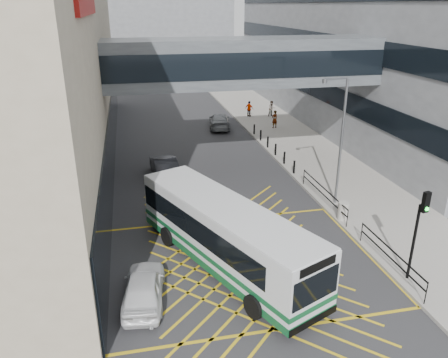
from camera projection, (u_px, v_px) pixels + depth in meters
ground at (243, 263)px, 19.95m from camera, size 120.00×120.00×0.00m
building_right at (420, 15)px, 42.72m from camera, size 24.09×44.00×20.00m
building_far at (139, 18)px, 70.63m from camera, size 28.00×16.00×18.00m
skybridge at (243, 62)px, 28.63m from camera, size 20.00×4.10×3.00m
pavement at (304, 150)px, 35.30m from camera, size 6.00×54.00×0.16m
box_junction at (243, 263)px, 19.95m from camera, size 12.00×9.00×0.01m
bus at (224, 233)px, 19.30m from camera, size 6.59×10.82×3.01m
car_white at (144, 287)px, 17.18m from camera, size 2.20×4.36×1.33m
car_dark at (164, 167)px, 29.70m from camera, size 2.13×4.77×1.46m
car_silver at (219, 121)px, 41.56m from camera, size 2.73×4.92×1.45m
traffic_light at (419, 223)px, 17.55m from camera, size 0.32×0.49×4.09m
street_lamp at (340, 135)px, 24.13m from camera, size 1.66×0.49×7.28m
litter_bin at (343, 211)px, 23.56m from camera, size 0.57×0.57×0.99m
kerb_railings at (350, 216)px, 22.45m from camera, size 0.05×12.54×1.00m
bollards at (272, 146)px, 34.56m from camera, size 0.14×10.14×0.90m
pedestrian_a at (275, 119)px, 40.98m from camera, size 0.78×0.68×1.66m
pedestrian_b at (272, 109)px, 45.22m from camera, size 0.85×0.60×1.58m
pedestrian_c at (249, 109)px, 45.17m from camera, size 0.99×0.98×1.59m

